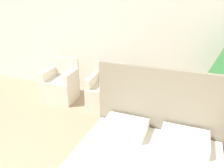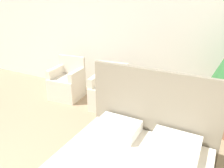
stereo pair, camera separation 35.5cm
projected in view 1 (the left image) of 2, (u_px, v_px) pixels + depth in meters
wall_back at (112, 29)px, 4.49m from camera, size 10.00×0.06×2.90m
armchair_near_window_left at (61, 86)px, 4.64m from camera, size 0.68×0.66×0.88m
armchair_near_window_right at (105, 94)px, 4.28m from camera, size 0.68×0.66×0.88m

